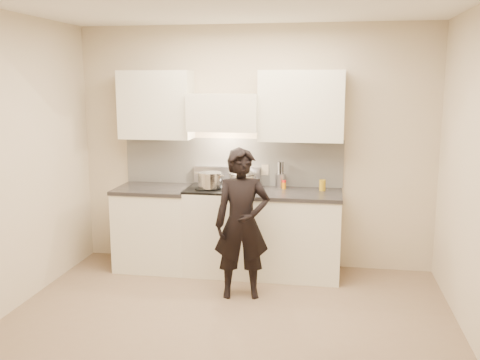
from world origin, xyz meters
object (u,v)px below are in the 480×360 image
wok (243,176)px  utensil_crock (280,179)px  person (242,224)px  counter_right (298,234)px  stove (223,229)px

wok → utensil_crock: 0.42m
utensil_crock → person: person is taller
counter_right → person: size_ratio=0.63×
counter_right → utensil_crock: (-0.22, 0.23, 0.55)m
stove → wok: (0.20, 0.14, 0.57)m
stove → counter_right: size_ratio=1.04×
utensil_crock → wok: bearing=-167.8°
person → counter_right: bearing=42.5°
counter_right → person: bearing=-125.9°
wok → person: size_ratio=0.27×
stove → person: size_ratio=0.65×
stove → utensil_crock: 0.84m
person → utensil_crock: bearing=61.6°
wok → utensil_crock: wok is taller
wok → utensil_crock: bearing=12.2°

